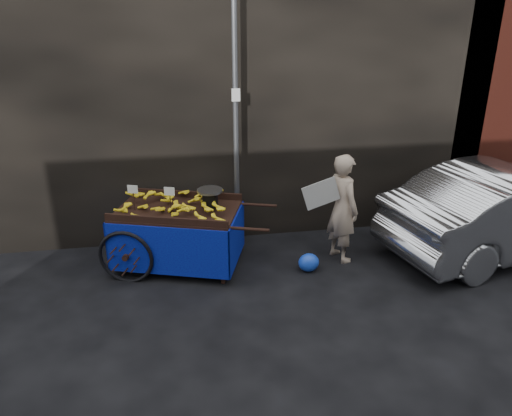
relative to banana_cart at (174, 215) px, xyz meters
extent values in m
plane|color=black|center=(0.68, -0.82, -0.80)|extent=(80.00, 80.00, 0.00)
cube|color=black|center=(-0.32, 1.78, 1.70)|extent=(11.00, 2.00, 5.00)
cube|color=#591E14|center=(6.18, 1.78, 1.70)|extent=(3.00, 2.00, 5.00)
cylinder|color=slate|center=(0.98, 0.48, 1.20)|extent=(0.08, 0.08, 4.00)
cube|color=white|center=(0.98, 0.43, 1.60)|extent=(0.12, 0.02, 0.18)
cube|color=black|center=(0.05, -0.02, 0.06)|extent=(1.95, 1.55, 0.06)
cube|color=black|center=(0.21, 0.46, 0.13)|extent=(1.63, 0.58, 0.11)
cube|color=black|center=(-0.11, -0.49, 0.13)|extent=(1.63, 0.58, 0.11)
cube|color=black|center=(0.63, -0.66, -0.37)|extent=(0.07, 0.07, 0.85)
cube|color=black|center=(0.89, 0.15, -0.37)|extent=(0.07, 0.07, 0.85)
cylinder|color=black|center=(0.98, -0.78, 0.06)|extent=(0.52, 0.21, 0.04)
cylinder|color=black|center=(1.25, 0.03, 0.06)|extent=(0.52, 0.21, 0.04)
torus|color=black|center=(-0.69, -0.38, -0.42)|extent=(0.78, 0.30, 0.80)
torus|color=black|center=(-0.32, 0.71, -0.42)|extent=(0.78, 0.30, 0.80)
cylinder|color=black|center=(-0.50, 0.17, -0.42)|extent=(0.43, 1.15, 0.05)
cube|color=#08067E|center=(-0.12, -0.53, -0.31)|extent=(1.67, 0.57, 0.72)
cube|color=#08067E|center=(0.22, 0.50, -0.31)|extent=(1.67, 0.57, 0.72)
cube|color=#08067E|center=(-0.77, 0.25, -0.31)|extent=(0.37, 1.06, 0.72)
cube|color=#08067E|center=(0.87, -0.29, -0.31)|extent=(0.37, 1.06, 0.72)
cube|color=black|center=(0.52, -0.12, 0.24)|extent=(0.23, 0.20, 0.17)
cylinder|color=silver|center=(0.52, -0.12, 0.39)|extent=(0.46, 0.46, 0.03)
cube|color=white|center=(-0.54, 0.06, 0.41)|extent=(0.14, 0.06, 0.12)
cube|color=white|center=(-0.04, -0.11, 0.41)|extent=(0.14, 0.06, 0.12)
imported|color=tan|center=(2.45, -0.22, 0.03)|extent=(0.57, 0.69, 1.64)
cube|color=silver|center=(2.09, -0.30, 0.31)|extent=(0.59, 0.02, 0.50)
ellipsoid|color=blue|center=(1.88, -0.53, -0.66)|extent=(0.30, 0.24, 0.27)
imported|color=#BBBDC2|center=(5.12, -0.38, -0.11)|extent=(4.36, 2.35, 1.36)
camera|label=1|loc=(0.07, -6.67, 2.84)|focal=35.00mm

